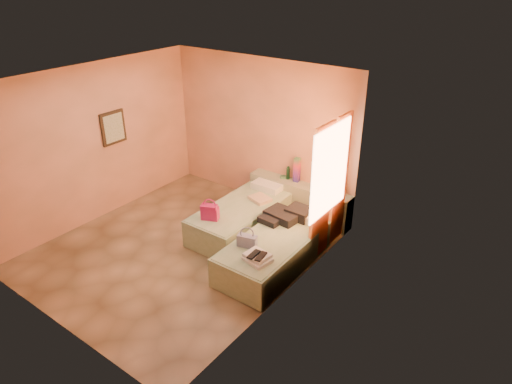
% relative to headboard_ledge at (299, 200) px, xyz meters
% --- Properties ---
extents(ground, '(4.50, 4.50, 0.00)m').
position_rel_headboard_ledge_xyz_m(ground, '(-0.98, -2.10, -0.33)').
color(ground, '#9E855F').
rests_on(ground, ground).
extents(room_walls, '(4.02, 4.51, 2.81)m').
position_rel_headboard_ledge_xyz_m(room_walls, '(-0.77, -1.53, 1.46)').
color(room_walls, '#F2A581').
rests_on(room_walls, ground).
extents(headboard_ledge, '(2.05, 0.30, 0.65)m').
position_rel_headboard_ledge_xyz_m(headboard_ledge, '(0.00, 0.00, 0.00)').
color(headboard_ledge, gray).
rests_on(headboard_ledge, ground).
extents(bed_left, '(0.92, 2.01, 0.50)m').
position_rel_headboard_ledge_xyz_m(bed_left, '(-0.53, -1.05, -0.08)').
color(bed_left, '#A3BA96').
rests_on(bed_left, ground).
extents(bed_right, '(0.92, 2.01, 0.50)m').
position_rel_headboard_ledge_xyz_m(bed_right, '(0.52, -1.59, -0.08)').
color(bed_right, '#A3BA96').
rests_on(bed_right, ground).
extents(water_bottle, '(0.08, 0.08, 0.24)m').
position_rel_headboard_ledge_xyz_m(water_bottle, '(-0.29, 0.06, 0.45)').
color(water_bottle, '#163D25').
rests_on(water_bottle, headboard_ledge).
extents(rainbow_box, '(0.11, 0.11, 0.46)m').
position_rel_headboard_ledge_xyz_m(rainbow_box, '(-0.11, 0.07, 0.56)').
color(rainbow_box, '#B9165A').
rests_on(rainbow_box, headboard_ledge).
extents(small_dish, '(0.17, 0.17, 0.03)m').
position_rel_headboard_ledge_xyz_m(small_dish, '(-0.39, 0.05, 0.34)').
color(small_dish, '#488456').
rests_on(small_dish, headboard_ledge).
extents(green_book, '(0.22, 0.17, 0.03)m').
position_rel_headboard_ledge_xyz_m(green_book, '(0.40, -0.07, 0.34)').
color(green_book, '#24432E').
rests_on(green_book, headboard_ledge).
extents(flower_vase, '(0.28, 0.28, 0.29)m').
position_rel_headboard_ledge_xyz_m(flower_vase, '(0.76, 0.07, 0.47)').
color(flower_vase, silver).
rests_on(flower_vase, headboard_ledge).
extents(magenta_handbag, '(0.32, 0.26, 0.26)m').
position_rel_headboard_ledge_xyz_m(magenta_handbag, '(-0.66, -1.72, 0.31)').
color(magenta_handbag, '#B9165A').
rests_on(magenta_handbag, bed_left).
extents(khaki_garment, '(0.42, 0.37, 0.06)m').
position_rel_headboard_ledge_xyz_m(khaki_garment, '(-0.38, -0.71, 0.21)').
color(khaki_garment, tan).
rests_on(khaki_garment, bed_left).
extents(clothes_pile, '(0.67, 0.67, 0.18)m').
position_rel_headboard_ledge_xyz_m(clothes_pile, '(0.35, -1.02, 0.26)').
color(clothes_pile, black).
rests_on(clothes_pile, bed_right).
extents(blue_handbag, '(0.31, 0.20, 0.19)m').
position_rel_headboard_ledge_xyz_m(blue_handbag, '(0.32, -2.01, 0.27)').
color(blue_handbag, '#3B4A8E').
rests_on(blue_handbag, bed_right).
extents(towel_stack, '(0.40, 0.36, 0.10)m').
position_rel_headboard_ledge_xyz_m(towel_stack, '(0.67, -2.22, 0.23)').
color(towel_stack, white).
rests_on(towel_stack, bed_right).
extents(sandal_pair, '(0.19, 0.25, 0.02)m').
position_rel_headboard_ledge_xyz_m(sandal_pair, '(0.68, -2.25, 0.29)').
color(sandal_pair, black).
rests_on(sandal_pair, towel_stack).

